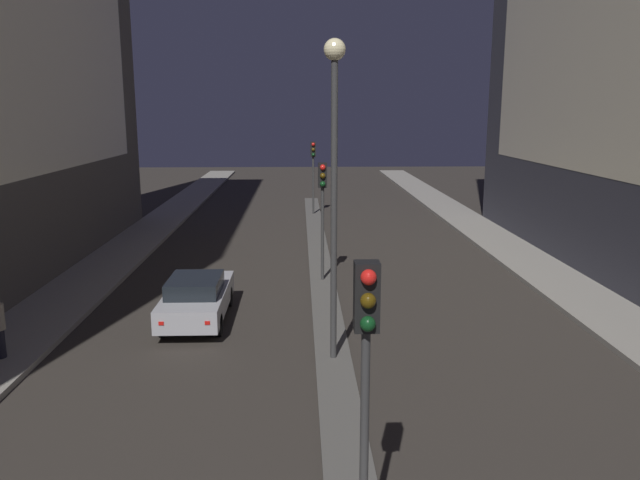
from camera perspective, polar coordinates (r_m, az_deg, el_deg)
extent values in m
cube|color=#56544F|center=(25.82, 0.01, -2.23)|extent=(0.93, 38.79, 0.11)
cylinder|color=#383838|center=(8.80, 4.06, -18.84)|extent=(0.12, 0.12, 3.45)
cube|color=black|center=(7.92, 4.28, -5.17)|extent=(0.32, 0.28, 0.90)
sphere|color=red|center=(7.66, 4.46, -3.42)|extent=(0.20, 0.20, 0.20)
sphere|color=#4C380A|center=(7.75, 4.43, -5.56)|extent=(0.20, 0.20, 0.20)
sphere|color=#0F3D19|center=(7.84, 4.39, -7.65)|extent=(0.20, 0.20, 0.20)
cylinder|color=#383838|center=(22.93, 0.23, 0.54)|extent=(0.12, 0.12, 3.45)
cube|color=black|center=(22.61, 0.23, 5.95)|extent=(0.32, 0.28, 0.90)
sphere|color=red|center=(22.40, 0.25, 6.67)|extent=(0.20, 0.20, 0.20)
sphere|color=#4C380A|center=(22.43, 0.25, 5.90)|extent=(0.20, 0.20, 0.20)
sphere|color=#0F3D19|center=(22.46, 0.25, 5.14)|extent=(0.20, 0.20, 0.20)
cylinder|color=#383838|center=(37.84, -0.62, 5.00)|extent=(0.12, 0.12, 3.45)
cube|color=black|center=(37.64, -0.63, 8.29)|extent=(0.32, 0.28, 0.90)
sphere|color=red|center=(37.45, -0.63, 8.73)|extent=(0.20, 0.20, 0.20)
sphere|color=#4C380A|center=(37.46, -0.62, 8.28)|extent=(0.20, 0.20, 0.20)
sphere|color=#0F3D19|center=(37.48, -0.62, 7.82)|extent=(0.20, 0.20, 0.20)
cylinder|color=#383838|center=(15.23, 1.28, 2.38)|extent=(0.16, 0.16, 7.42)
sphere|color=#F9EAB2|center=(15.08, 1.35, 17.02)|extent=(0.51, 0.51, 0.51)
cube|color=#B2B2B7|center=(19.44, -11.14, -5.38)|extent=(1.77, 4.44, 0.65)
cube|color=black|center=(18.96, -11.37, -4.07)|extent=(1.51, 2.00, 0.46)
cube|color=red|center=(17.47, -14.32, -7.39)|extent=(0.14, 0.04, 0.10)
cube|color=red|center=(17.25, -10.26, -7.46)|extent=(0.14, 0.04, 0.10)
cylinder|color=black|center=(20.96, -12.62, -5.10)|extent=(0.22, 0.64, 0.64)
cylinder|color=black|center=(20.73, -8.38, -5.13)|extent=(0.22, 0.64, 0.64)
cylinder|color=black|center=(18.40, -14.19, -7.58)|extent=(0.22, 0.64, 0.64)
cylinder|color=black|center=(18.13, -9.35, -7.66)|extent=(0.22, 0.64, 0.64)
cylinder|color=black|center=(17.89, -27.24, -8.41)|extent=(0.27, 0.27, 0.74)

